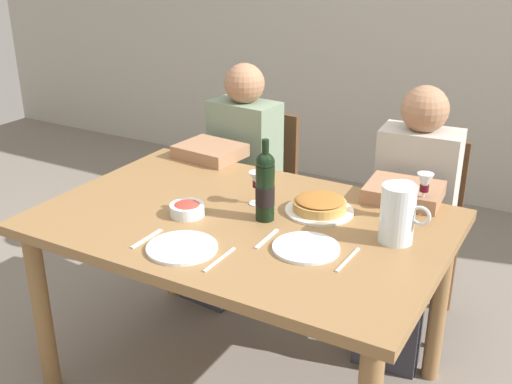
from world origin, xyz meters
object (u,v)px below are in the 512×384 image
(baked_tart, at_px, (320,205))
(salad_bowl, at_px, (187,209))
(wine_glass_right_diner, at_px, (257,182))
(dining_table, at_px, (242,239))
(wine_glass_centre, at_px, (403,194))
(water_pitcher, at_px, (397,217))
(wine_bottle, at_px, (265,186))
(diner_right, at_px, (409,216))
(wine_glass_left_diner, at_px, (425,185))
(chair_left, at_px, (258,183))
(chair_right, at_px, (418,220))
(dinner_plate_right_setting, at_px, (182,248))
(dinner_plate_left_setting, at_px, (306,248))
(diner_left, at_px, (232,175))

(baked_tart, bearing_deg, salad_bowl, -147.11)
(wine_glass_right_diner, bearing_deg, dining_table, -84.85)
(wine_glass_right_diner, distance_m, wine_glass_centre, 0.55)
(water_pitcher, bearing_deg, wine_bottle, -171.83)
(baked_tart, bearing_deg, diner_right, 62.82)
(wine_bottle, height_order, wine_glass_left_diner, wine_bottle)
(salad_bowl, distance_m, chair_left, 1.06)
(wine_glass_centre, bearing_deg, wine_bottle, -149.00)
(wine_glass_centre, bearing_deg, wine_glass_left_diner, 61.05)
(chair_left, relative_size, chair_right, 1.00)
(wine_glass_centre, bearing_deg, dining_table, -150.80)
(dinner_plate_right_setting, distance_m, chair_right, 1.31)
(dinner_plate_left_setting, bearing_deg, dinner_plate_right_setting, -150.47)
(chair_right, bearing_deg, wine_glass_centre, 92.73)
(water_pitcher, height_order, diner_left, diner_left)
(wine_bottle, height_order, diner_right, diner_right)
(wine_glass_left_diner, distance_m, diner_right, 0.37)
(dining_table, height_order, wine_glass_centre, wine_glass_centre)
(wine_glass_right_diner, bearing_deg, water_pitcher, -4.01)
(diner_left, xyz_separation_m, diner_right, (0.92, -0.04, 0.00))
(chair_left, bearing_deg, dinner_plate_left_setting, 132.09)
(water_pitcher, bearing_deg, diner_left, 150.74)
(diner_right, bearing_deg, wine_glass_centre, 95.11)
(dining_table, height_order, dinner_plate_left_setting, dinner_plate_left_setting)
(dining_table, distance_m, dinner_plate_right_setting, 0.34)
(dining_table, xyz_separation_m, chair_right, (0.44, 0.86, -0.17))
(wine_glass_left_diner, bearing_deg, diner_left, 164.60)
(salad_bowl, distance_m, dinner_plate_right_setting, 0.27)
(wine_glass_right_diner, bearing_deg, wine_bottle, -48.87)
(baked_tart, xyz_separation_m, diner_right, (0.23, 0.44, -0.17))
(wine_bottle, bearing_deg, water_pitcher, 8.17)
(diner_left, height_order, diner_right, same)
(wine_glass_right_diner, relative_size, dinner_plate_left_setting, 0.58)
(wine_glass_left_diner, distance_m, dinner_plate_left_setting, 0.57)
(dinner_plate_right_setting, distance_m, diner_left, 1.08)
(baked_tart, height_order, dinner_plate_right_setting, baked_tart)
(wine_glass_right_diner, xyz_separation_m, dinner_plate_right_setting, (-0.03, -0.45, -0.09))
(wine_glass_centre, bearing_deg, wine_glass_right_diner, -163.88)
(water_pitcher, relative_size, wine_glass_right_diner, 1.54)
(dinner_plate_left_setting, bearing_deg, wine_glass_left_diner, 63.11)
(chair_left, bearing_deg, diner_left, 90.89)
(wine_bottle, bearing_deg, wine_glass_right_diner, 131.13)
(dining_table, relative_size, wine_glass_left_diner, 9.67)
(wine_glass_right_diner, height_order, diner_left, diner_left)
(wine_glass_left_diner, relative_size, wine_glass_right_diner, 1.17)
(chair_left, distance_m, chair_right, 0.89)
(chair_left, xyz_separation_m, diner_left, (-0.02, -0.24, 0.12))
(water_pitcher, relative_size, chair_right, 0.24)
(salad_bowl, distance_m, diner_right, 0.98)
(chair_left, bearing_deg, salad_bowl, 109.71)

